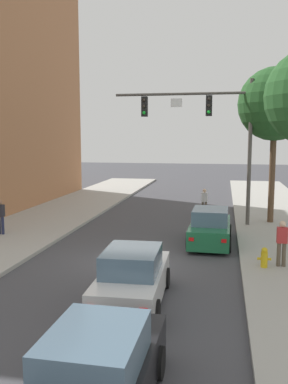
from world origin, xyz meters
name	(u,v)px	position (x,y,z in m)	size (l,w,h in m)	color
ground_plane	(133,262)	(0.00, 0.00, 0.00)	(120.00, 120.00, 0.00)	#424247
traffic_signal_mast	(210,124)	(2.55, 7.22, 5.37)	(7.18, 0.38, 7.50)	#514C47
car_lead_green	(210,228)	(2.79, 3.33, 0.72)	(1.89, 4.27, 1.60)	#1E663D
car_following_white	(133,278)	(0.84, -3.79, 0.72)	(1.95, 4.30, 1.60)	silver
car_third_black	(98,377)	(1.33, -8.71, 0.72)	(1.86, 4.25, 1.60)	black
pedestrian_sidewalk_left_walker	(1,215)	(-6.98, 2.72, 1.06)	(0.36, 0.22, 1.64)	#232847
pedestrian_crossing_road	(204,201)	(2.21, 10.05, 0.91)	(0.36, 0.22, 1.64)	brown
pedestrian_sidewalk_right_walker	(282,241)	(5.39, 0.07, 1.06)	(0.36, 0.22, 1.64)	brown
fire_hydrant	(264,257)	(4.79, -0.17, 0.51)	(0.48, 0.24, 0.72)	gold
street_tree_second	(275,105)	(5.85, 8.14, 6.40)	(3.84, 3.84, 8.20)	brown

